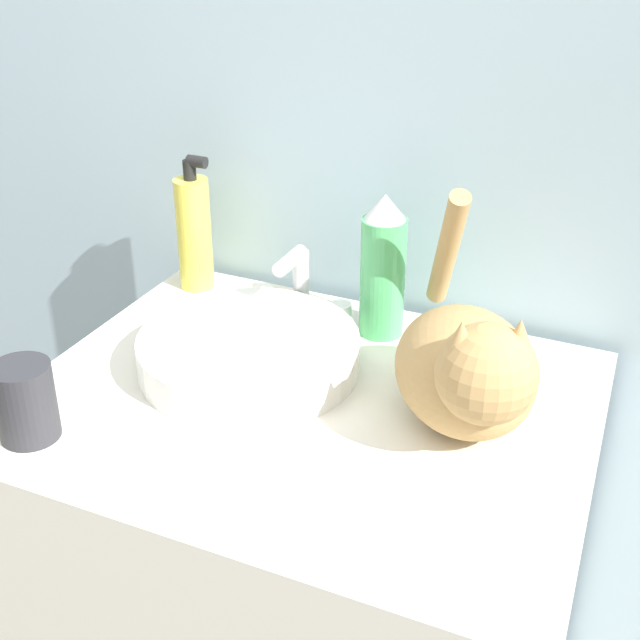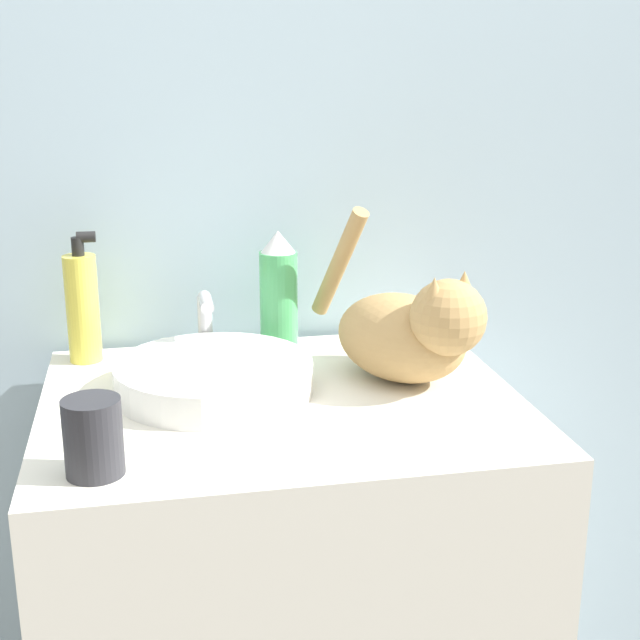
{
  "view_description": "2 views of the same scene",
  "coord_description": "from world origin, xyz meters",
  "px_view_note": "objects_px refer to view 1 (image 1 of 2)",
  "views": [
    {
      "loc": [
        0.42,
        -0.57,
        1.53
      ],
      "look_at": [
        0.05,
        0.24,
        1.05
      ],
      "focal_mm": 50.0,
      "sensor_mm": 36.0,
      "label": 1
    },
    {
      "loc": [
        -0.19,
        -0.94,
        1.39
      ],
      "look_at": [
        0.06,
        0.28,
        1.02
      ],
      "focal_mm": 50.0,
      "sensor_mm": 36.0,
      "label": 2
    }
  ],
  "objects_px": {
    "soap_bottle": "(194,232)",
    "cup": "(25,402)",
    "cat": "(469,367)",
    "spray_bottle": "(383,268)"
  },
  "relations": [
    {
      "from": "soap_bottle",
      "to": "cup",
      "type": "xyz_separation_m",
      "value": [
        0.03,
        -0.44,
        -0.05
      ]
    },
    {
      "from": "cat",
      "to": "spray_bottle",
      "type": "relative_size",
      "value": 1.71
    },
    {
      "from": "cat",
      "to": "spray_bottle",
      "type": "bearing_deg",
      "value": -162.61
    },
    {
      "from": "spray_bottle",
      "to": "cup",
      "type": "distance_m",
      "value": 0.51
    },
    {
      "from": "soap_bottle",
      "to": "cup",
      "type": "relative_size",
      "value": 2.25
    },
    {
      "from": "spray_bottle",
      "to": "cat",
      "type": "bearing_deg",
      "value": -45.13
    },
    {
      "from": "cat",
      "to": "soap_bottle",
      "type": "distance_m",
      "value": 0.54
    },
    {
      "from": "spray_bottle",
      "to": "cup",
      "type": "height_order",
      "value": "spray_bottle"
    },
    {
      "from": "cat",
      "to": "cup",
      "type": "bearing_deg",
      "value": -90.57
    },
    {
      "from": "soap_bottle",
      "to": "cup",
      "type": "distance_m",
      "value": 0.44
    }
  ]
}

